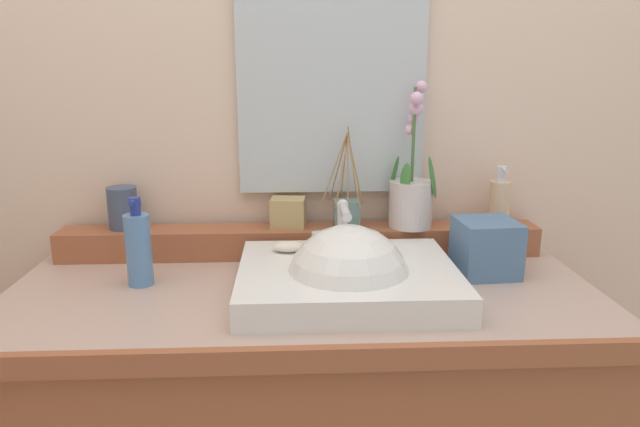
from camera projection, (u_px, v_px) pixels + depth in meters
The scene contains 12 objects.
wall_back at pixel (299, 111), 1.54m from camera, with size 3.04×0.20×2.47m, color beige.
back_ledge at pixel (301, 241), 1.45m from camera, with size 1.20×0.10×0.07m, color #9A5434.
sink_basin at pixel (348, 284), 1.20m from camera, with size 0.45×0.37×0.28m.
soap_bar at pixel (288, 247), 1.29m from camera, with size 0.07×0.04×0.02m, color beige.
potted_plant at pixel (411, 193), 1.43m from camera, with size 0.12×0.11×0.36m.
soap_dispenser at pixel (500, 201), 1.45m from camera, with size 0.05×0.06×0.15m.
tumbler_cup at pixel (123, 208), 1.42m from camera, with size 0.07×0.07×0.10m, color #3F4B65.
reed_diffuser at pixel (347, 212), 1.43m from camera, with size 0.11×0.09×0.25m.
trinket_box at pixel (288, 212), 1.44m from camera, with size 0.08×0.07×0.07m, color tan.
lotion_bottle at pixel (138, 248), 1.24m from camera, with size 0.06×0.06×0.20m.
tissue_box at pixel (486, 247), 1.31m from camera, with size 0.13×0.13×0.13m, color #4C6E94.
mirror at pixel (332, 87), 1.41m from camera, with size 0.46×0.02×0.52m, color silver.
Camera 1 is at (-0.02, -1.17, 1.36)m, focal length 32.29 mm.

